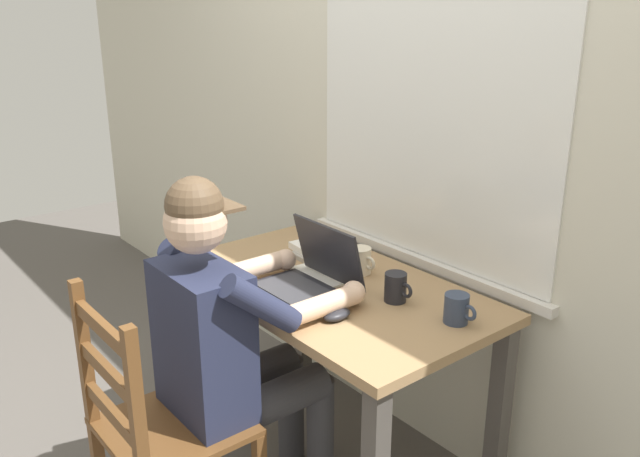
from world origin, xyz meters
The scene contains 11 objects.
back_wall centered at (0.00, 0.42, 1.30)m, with size 6.00×0.08×2.60m.
desk centered at (0.00, 0.00, 0.64)m, with size 1.21×0.69×0.75m.
seated_person centered at (0.00, -0.42, 0.68)m, with size 0.50×0.60×1.23m.
wooden_chair centered at (0.00, -0.70, 0.45)m, with size 0.42×0.42×0.93m.
laptop centered at (0.00, -0.10, 0.81)m, with size 0.33×0.29×0.23m.
computer_mouse centered at (0.23, -0.17, 0.77)m, with size 0.06×0.10×0.03m, color #232328.
coffee_mug_white centered at (-0.01, 0.15, 0.80)m, with size 0.12×0.08×0.10m.
coffee_mug_dark centered at (0.48, 0.11, 0.80)m, with size 0.12×0.08×0.10m.
coffee_mug_spare centered at (0.25, 0.08, 0.81)m, with size 0.11×0.07×0.10m.
book_stack_main centered at (-0.25, 0.11, 0.78)m, with size 0.19×0.14×0.05m.
paper_pile_near_laptop centered at (-0.08, 0.02, 0.76)m, with size 0.24×0.18×0.01m, color silver.
Camera 1 is at (1.66, -1.39, 1.71)m, focal length 36.91 mm.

